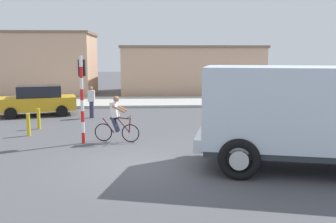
% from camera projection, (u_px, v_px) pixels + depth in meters
% --- Properties ---
extents(ground_plane, '(120.00, 120.00, 0.00)m').
position_uv_depth(ground_plane, '(140.00, 164.00, 10.95)').
color(ground_plane, '#4C4C51').
extents(sidewalk_far, '(80.00, 5.00, 0.16)m').
position_uv_depth(sidewalk_far, '(144.00, 102.00, 24.97)').
color(sidewalk_far, '#ADADA8').
rests_on(sidewalk_far, ground).
extents(truck_foreground, '(5.84, 3.75, 2.90)m').
position_uv_depth(truck_foreground, '(298.00, 111.00, 10.30)').
color(truck_foreground, silver).
rests_on(truck_foreground, ground).
extents(cyclist, '(1.70, 0.57, 1.72)m').
position_uv_depth(cyclist, '(116.00, 119.00, 13.71)').
color(cyclist, black).
rests_on(cyclist, ground).
extents(traffic_light_pole, '(0.24, 0.43, 3.20)m').
position_uv_depth(traffic_light_pole, '(82.00, 87.00, 13.34)').
color(traffic_light_pole, red).
rests_on(traffic_light_pole, ground).
extents(car_red_near, '(4.26, 2.46, 1.60)m').
position_uv_depth(car_red_near, '(270.00, 101.00, 19.20)').
color(car_red_near, '#1E2328').
rests_on(car_red_near, ground).
extents(car_white_mid, '(4.30, 2.67, 1.60)m').
position_uv_depth(car_white_mid, '(38.00, 100.00, 19.69)').
color(car_white_mid, gold).
rests_on(car_white_mid, ground).
extents(car_far_side, '(4.27, 2.52, 1.60)m').
position_uv_depth(car_far_side, '(336.00, 107.00, 17.15)').
color(car_far_side, '#234C9E').
rests_on(car_far_side, ground).
extents(pedestrian_near_kerb, '(0.34, 0.22, 1.62)m').
position_uv_depth(pedestrian_near_kerb, '(91.00, 102.00, 18.93)').
color(pedestrian_near_kerb, '#2D334C').
rests_on(pedestrian_near_kerb, ground).
extents(bollard_near, '(0.14, 0.14, 0.90)m').
position_uv_depth(bollard_near, '(28.00, 125.00, 14.78)').
color(bollard_near, gold).
rests_on(bollard_near, ground).
extents(bollard_far, '(0.14, 0.14, 0.90)m').
position_uv_depth(bollard_far, '(39.00, 119.00, 16.16)').
color(bollard_far, gold).
rests_on(bollard_far, ground).
extents(building_corner_left, '(12.04, 5.61, 4.96)m').
position_uv_depth(building_corner_left, '(18.00, 64.00, 29.42)').
color(building_corner_left, tan).
rests_on(building_corner_left, ground).
extents(building_mid_block, '(11.31, 7.80, 3.91)m').
position_uv_depth(building_mid_block, '(189.00, 70.00, 31.46)').
color(building_mid_block, tan).
rests_on(building_mid_block, ground).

